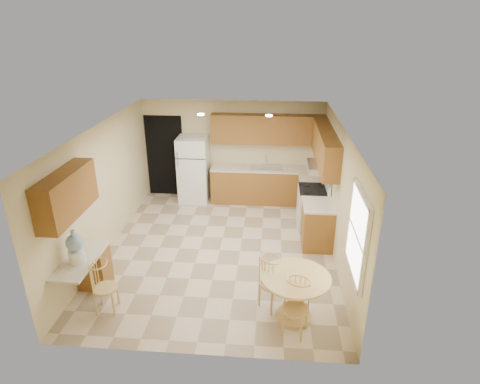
# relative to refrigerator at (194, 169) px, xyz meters

# --- Properties ---
(floor) EXTENTS (5.50, 5.50, 0.00)m
(floor) POSITION_rel_refrigerator_xyz_m (0.95, -2.40, -0.83)
(floor) COLOR beige
(floor) RESTS_ON ground
(ceiling) EXTENTS (4.50, 5.50, 0.02)m
(ceiling) POSITION_rel_refrigerator_xyz_m (0.95, -2.40, 1.67)
(ceiling) COLOR white
(ceiling) RESTS_ON wall_back
(wall_back) EXTENTS (4.50, 0.02, 2.50)m
(wall_back) POSITION_rel_refrigerator_xyz_m (0.95, 0.35, 0.42)
(wall_back) COLOR beige
(wall_back) RESTS_ON floor
(wall_front) EXTENTS (4.50, 0.02, 2.50)m
(wall_front) POSITION_rel_refrigerator_xyz_m (0.95, -5.15, 0.42)
(wall_front) COLOR beige
(wall_front) RESTS_ON floor
(wall_left) EXTENTS (0.02, 5.50, 2.50)m
(wall_left) POSITION_rel_refrigerator_xyz_m (-1.30, -2.40, 0.42)
(wall_left) COLOR beige
(wall_left) RESTS_ON floor
(wall_right) EXTENTS (0.02, 5.50, 2.50)m
(wall_right) POSITION_rel_refrigerator_xyz_m (3.20, -2.40, 0.42)
(wall_right) COLOR beige
(wall_right) RESTS_ON floor
(doorway) EXTENTS (0.90, 0.02, 2.10)m
(doorway) POSITION_rel_refrigerator_xyz_m (-0.80, 0.34, 0.22)
(doorway) COLOR black
(doorway) RESTS_ON floor
(base_cab_back) EXTENTS (2.75, 0.60, 0.87)m
(base_cab_back) POSITION_rel_refrigerator_xyz_m (1.83, 0.05, -0.39)
(base_cab_back) COLOR #905D24
(base_cab_back) RESTS_ON floor
(counter_back) EXTENTS (2.75, 0.63, 0.04)m
(counter_back) POSITION_rel_refrigerator_xyz_m (1.83, 0.05, 0.06)
(counter_back) COLOR beige
(counter_back) RESTS_ON base_cab_back
(base_cab_right_a) EXTENTS (0.60, 0.59, 0.87)m
(base_cab_right_a) POSITION_rel_refrigerator_xyz_m (2.90, -0.54, -0.39)
(base_cab_right_a) COLOR #905D24
(base_cab_right_a) RESTS_ON floor
(counter_right_a) EXTENTS (0.63, 0.59, 0.04)m
(counter_right_a) POSITION_rel_refrigerator_xyz_m (2.90, -0.54, 0.06)
(counter_right_a) COLOR beige
(counter_right_a) RESTS_ON base_cab_right_a
(base_cab_right_b) EXTENTS (0.60, 0.80, 0.87)m
(base_cab_right_b) POSITION_rel_refrigerator_xyz_m (2.90, -2.00, -0.39)
(base_cab_right_b) COLOR #905D24
(base_cab_right_b) RESTS_ON floor
(counter_right_b) EXTENTS (0.63, 0.80, 0.04)m
(counter_right_b) POSITION_rel_refrigerator_xyz_m (2.90, -2.00, 0.06)
(counter_right_b) COLOR beige
(counter_right_b) RESTS_ON base_cab_right_b
(upper_cab_back) EXTENTS (2.75, 0.33, 0.70)m
(upper_cab_back) POSITION_rel_refrigerator_xyz_m (1.83, 0.19, 1.02)
(upper_cab_back) COLOR #905D24
(upper_cab_back) RESTS_ON wall_back
(upper_cab_right) EXTENTS (0.33, 2.42, 0.70)m
(upper_cab_right) POSITION_rel_refrigerator_xyz_m (3.04, -1.19, 1.02)
(upper_cab_right) COLOR #905D24
(upper_cab_right) RESTS_ON wall_right
(upper_cab_left) EXTENTS (0.33, 1.40, 0.70)m
(upper_cab_left) POSITION_rel_refrigerator_xyz_m (-1.13, -4.00, 1.02)
(upper_cab_left) COLOR #905D24
(upper_cab_left) RESTS_ON wall_left
(sink) EXTENTS (0.78, 0.44, 0.01)m
(sink) POSITION_rel_refrigerator_xyz_m (1.80, 0.05, 0.08)
(sink) COLOR silver
(sink) RESTS_ON counter_back
(range_hood) EXTENTS (0.50, 0.76, 0.14)m
(range_hood) POSITION_rel_refrigerator_xyz_m (2.95, -1.22, 0.59)
(range_hood) COLOR silver
(range_hood) RESTS_ON upper_cab_right
(desk_pedestal) EXTENTS (0.48, 0.42, 0.72)m
(desk_pedestal) POSITION_rel_refrigerator_xyz_m (-1.05, -3.72, -0.47)
(desk_pedestal) COLOR #905D24
(desk_pedestal) RESTS_ON floor
(desk_top) EXTENTS (0.50, 1.20, 0.04)m
(desk_top) POSITION_rel_refrigerator_xyz_m (-1.05, -4.10, -0.08)
(desk_top) COLOR beige
(desk_top) RESTS_ON desk_pedestal
(window) EXTENTS (0.06, 1.12, 1.30)m
(window) POSITION_rel_refrigerator_xyz_m (3.18, -4.25, 0.67)
(window) COLOR white
(window) RESTS_ON wall_right
(can_light_a) EXTENTS (0.14, 0.14, 0.02)m
(can_light_a) POSITION_rel_refrigerator_xyz_m (0.45, -1.20, 1.66)
(can_light_a) COLOR white
(can_light_a) RESTS_ON ceiling
(can_light_b) EXTENTS (0.14, 0.14, 0.02)m
(can_light_b) POSITION_rel_refrigerator_xyz_m (1.85, -1.20, 1.66)
(can_light_b) COLOR white
(can_light_b) RESTS_ON ceiling
(refrigerator) EXTENTS (0.73, 0.71, 1.66)m
(refrigerator) POSITION_rel_refrigerator_xyz_m (0.00, 0.00, 0.00)
(refrigerator) COLOR white
(refrigerator) RESTS_ON floor
(stove) EXTENTS (0.65, 0.76, 1.09)m
(stove) POSITION_rel_refrigerator_xyz_m (2.88, -1.22, -0.36)
(stove) COLOR white
(stove) RESTS_ON floor
(dining_table) EXTENTS (1.04, 1.04, 0.77)m
(dining_table) POSITION_rel_refrigerator_xyz_m (2.35, -4.29, -0.32)
(dining_table) COLOR #DBB56D
(dining_table) RESTS_ON floor
(chair_table_a) EXTENTS (0.41, 0.50, 0.92)m
(chair_table_a) POSITION_rel_refrigerator_xyz_m (2.01, -4.13, -0.27)
(chair_table_a) COLOR #DBB56D
(chair_table_a) RESTS_ON floor
(chair_table_b) EXTENTS (0.39, 0.43, 0.88)m
(chair_table_b) POSITION_rel_refrigerator_xyz_m (2.35, -4.68, -0.29)
(chair_table_b) COLOR #DBB56D
(chair_table_b) RESTS_ON floor
(chair_desk) EXTENTS (0.38, 0.49, 0.86)m
(chair_desk) POSITION_rel_refrigerator_xyz_m (-0.60, -4.41, -0.30)
(chair_desk) COLOR #DBB56D
(chair_desk) RESTS_ON floor
(water_crock) EXTENTS (0.27, 0.27, 0.56)m
(water_crock) POSITION_rel_refrigerator_xyz_m (-1.05, -4.18, 0.19)
(water_crock) COLOR white
(water_crock) RESTS_ON desk_top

